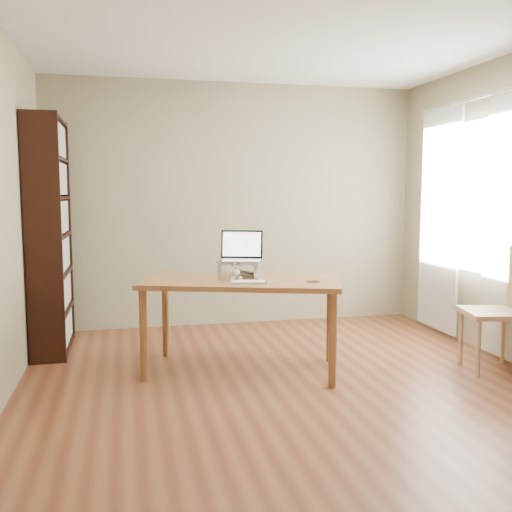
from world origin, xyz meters
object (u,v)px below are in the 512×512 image
at_px(bookshelf, 50,236).
at_px(desk, 242,290).
at_px(keyboard, 248,282).
at_px(chair, 502,304).
at_px(cat, 235,269).
at_px(laptop, 238,253).

distance_m(bookshelf, desk, 1.88).
xyz_separation_m(desk, keyboard, (0.01, -0.22, 0.10)).
bearing_deg(bookshelf, desk, -32.13).
xyz_separation_m(bookshelf, chair, (3.60, -1.43, -0.50)).
distance_m(bookshelf, cat, 1.77).
height_order(bookshelf, cat, bookshelf).
distance_m(desk, chair, 2.10).
distance_m(desk, keyboard, 0.24).
bearing_deg(chair, desk, 179.14).
height_order(bookshelf, laptop, bookshelf).
relative_size(keyboard, chair, 0.29).
distance_m(cat, chair, 2.17).
relative_size(bookshelf, cat, 4.34).
height_order(laptop, chair, laptop).
bearing_deg(laptop, cat, -118.48).
xyz_separation_m(desk, cat, (-0.03, 0.11, 0.15)).
height_order(bookshelf, keyboard, bookshelf).
bearing_deg(cat, laptop, 52.24).
bearing_deg(chair, laptop, 175.43).
bearing_deg(laptop, keyboard, -70.20).
height_order(laptop, keyboard, laptop).
distance_m(laptop, cat, 0.14).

